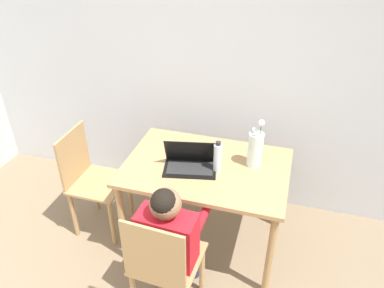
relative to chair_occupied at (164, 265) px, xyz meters
The scene contains 8 objects.
wall_back 1.58m from the chair_occupied, 91.11° to the left, with size 6.40×0.05×2.50m.
dining_table 0.73m from the chair_occupied, 83.59° to the left, with size 1.16×0.80×0.74m.
chair_occupied is the anchor object (origin of this frame).
chair_spare 1.05m from the chair_occupied, 143.32° to the left, with size 0.40×0.40×0.89m.
person_seated 0.21m from the chair_occupied, 86.85° to the left, with size 0.38×0.44×1.00m.
laptop 0.73m from the chair_occupied, 92.33° to the left, with size 0.41×0.30×0.22m.
flower_vase 0.99m from the chair_occupied, 63.65° to the left, with size 0.11×0.11×0.36m.
water_bottle 0.79m from the chair_occupied, 75.92° to the left, with size 0.06×0.06×0.24m.
Camera 1 is at (0.62, -0.56, 2.29)m, focal length 35.00 mm.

